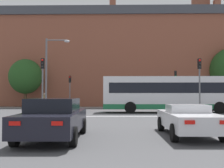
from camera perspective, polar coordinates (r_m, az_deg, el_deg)
stop_line_strip at (r=20.84m, az=1.91°, el=-6.60°), size 9.83×0.30×0.01m
far_pavement at (r=34.14m, az=1.58°, el=-4.83°), size 70.93×2.50×0.01m
brick_civic_building at (r=43.76m, az=0.43°, el=4.78°), size 35.79×13.61×19.49m
car_saloon_left at (r=10.59m, az=-11.72°, el=-6.81°), size 2.13×4.94×1.49m
car_roadster_right at (r=11.60m, az=15.19°, el=-6.94°), size 1.93×4.71×1.23m
bus_crossing_lead at (r=25.76m, az=12.08°, el=-1.87°), size 12.26×2.66×3.19m
traffic_light_far_left at (r=33.55m, az=-8.55°, el=-0.44°), size 0.26×0.31×3.82m
traffic_light_far_right at (r=34.20m, az=12.80°, el=0.19°), size 0.26×0.31×4.43m
traffic_light_near_right at (r=22.68m, az=17.37°, el=1.30°), size 0.26×0.31×4.40m
traffic_light_near_left at (r=22.47m, az=-13.93°, el=1.35°), size 0.26×0.31×4.43m
street_lamp_junction at (r=25.57m, az=-12.36°, el=3.47°), size 2.17×0.36×6.62m
pedestrian_waiting at (r=34.79m, az=15.72°, el=-2.92°), size 0.32×0.44×1.82m
pedestrian_walking_east at (r=35.35m, az=-13.58°, el=-2.98°), size 0.44×0.31×1.78m
tree_by_building at (r=36.72m, az=-17.15°, el=1.47°), size 4.15×4.15×6.04m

